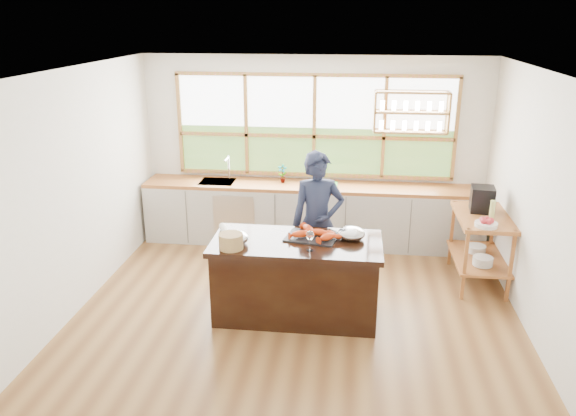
% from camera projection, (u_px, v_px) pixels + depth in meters
% --- Properties ---
extents(ground_plane, '(5.00, 5.00, 0.00)m').
position_uv_depth(ground_plane, '(298.00, 305.00, 6.58)').
color(ground_plane, olive).
extents(room_shell, '(5.02, 4.52, 2.71)m').
position_uv_depth(room_shell, '(305.00, 150.00, 6.48)').
color(room_shell, silver).
rests_on(room_shell, ground_plane).
extents(back_counter, '(4.90, 0.63, 0.90)m').
position_uv_depth(back_counter, '(310.00, 214.00, 8.25)').
color(back_counter, '#B8B5AE').
rests_on(back_counter, ground_plane).
extents(right_shelf_unit, '(0.62, 1.10, 0.90)m').
position_uv_depth(right_shelf_unit, '(481.00, 238.00, 6.97)').
color(right_shelf_unit, '#9E582B').
rests_on(right_shelf_unit, ground_plane).
extents(island, '(1.85, 0.90, 0.90)m').
position_uv_depth(island, '(296.00, 278.00, 6.24)').
color(island, black).
rests_on(island, ground_plane).
extents(cook, '(0.70, 0.53, 1.74)m').
position_uv_depth(cook, '(318.00, 223.00, 6.72)').
color(cook, '#1A2037').
rests_on(cook, ground_plane).
extents(potted_plant, '(0.14, 0.10, 0.27)m').
position_uv_depth(potted_plant, '(282.00, 174.00, 8.16)').
color(potted_plant, slate).
rests_on(potted_plant, back_counter).
extents(cutting_board, '(0.41, 0.31, 0.01)m').
position_uv_depth(cutting_board, '(323.00, 185.00, 8.08)').
color(cutting_board, green).
rests_on(cutting_board, back_counter).
extents(espresso_machine, '(0.31, 0.32, 0.32)m').
position_uv_depth(espresso_machine, '(482.00, 199.00, 6.97)').
color(espresso_machine, black).
rests_on(espresso_machine, right_shelf_unit).
extents(wine_bottle, '(0.08, 0.08, 0.25)m').
position_uv_depth(wine_bottle, '(492.00, 211.00, 6.65)').
color(wine_bottle, '#BAC669').
rests_on(wine_bottle, right_shelf_unit).
extents(fruit_bowl, '(0.26, 0.26, 0.11)m').
position_uv_depth(fruit_bowl, '(486.00, 223.00, 6.50)').
color(fruit_bowl, silver).
rests_on(fruit_bowl, right_shelf_unit).
extents(slate_board, '(0.62, 0.50, 0.02)m').
position_uv_depth(slate_board, '(312.00, 237.00, 6.17)').
color(slate_board, black).
rests_on(slate_board, island).
extents(lobster_pile, '(0.52, 0.44, 0.08)m').
position_uv_depth(lobster_pile, '(314.00, 233.00, 6.15)').
color(lobster_pile, red).
rests_on(lobster_pile, slate_board).
extents(mixing_bowl_left, '(0.30, 0.30, 0.15)m').
position_uv_depth(mixing_bowl_left, '(235.00, 238.00, 6.01)').
color(mixing_bowl_left, '#AFB0B5').
rests_on(mixing_bowl_left, island).
extents(mixing_bowl_right, '(0.30, 0.30, 0.14)m').
position_uv_depth(mixing_bowl_right, '(351.00, 234.00, 6.13)').
color(mixing_bowl_right, '#AFB0B5').
rests_on(mixing_bowl_right, island).
extents(wine_glass, '(0.08, 0.08, 0.22)m').
position_uv_depth(wine_glass, '(310.00, 236.00, 5.79)').
color(wine_glass, white).
rests_on(wine_glass, island).
extents(wicker_basket, '(0.26, 0.26, 0.16)m').
position_uv_depth(wicker_basket, '(231.00, 241.00, 5.87)').
color(wicker_basket, '#A98E4D').
rests_on(wicker_basket, island).
extents(parchment_roll, '(0.20, 0.31, 0.08)m').
position_uv_depth(parchment_roll, '(225.00, 231.00, 6.28)').
color(parchment_roll, silver).
rests_on(parchment_roll, island).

